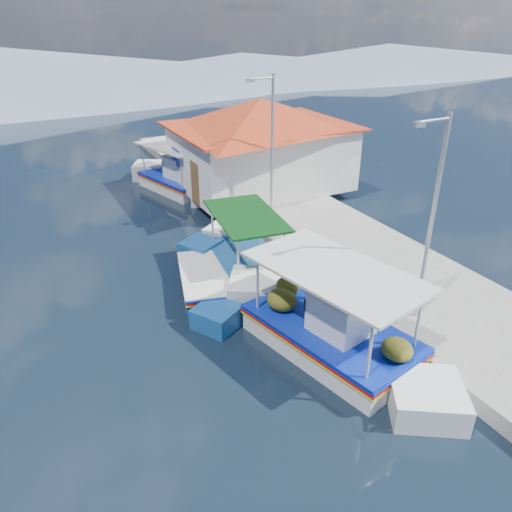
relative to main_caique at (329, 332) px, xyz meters
name	(u,v)px	position (x,y,z in m)	size (l,w,h in m)	color
ground	(327,425)	(-1.74, -2.44, -0.56)	(160.00, 160.00, 0.00)	black
quay	(365,260)	(4.16, 3.56, -0.31)	(5.00, 44.00, 0.50)	#A3A198
bollards	(331,271)	(2.06, 2.81, 0.09)	(0.20, 17.20, 0.30)	#A5A8AD
main_caique	(329,332)	(0.00, 0.00, 0.00)	(3.78, 8.60, 2.90)	silver
caique_green_canopy	(245,264)	(-0.15, 5.13, -0.17)	(2.71, 6.97, 2.63)	silver
caique_blue_hull	(207,282)	(-1.84, 4.68, -0.26)	(2.90, 6.01, 1.11)	#17518E
caique_far	(177,181)	(0.79, 15.26, -0.06)	(3.57, 7.38, 2.68)	silver
harbor_building	(261,142)	(4.45, 12.56, 2.22)	(10.49, 10.49, 4.40)	silver
lamp_post_near	(431,212)	(2.77, -0.44, 3.29)	(1.21, 0.14, 6.00)	#A5A8AD
lamp_post_far	(270,141)	(2.77, 8.56, 3.29)	(1.21, 0.14, 6.00)	#A5A8AD
mountain_ridge	(99,72)	(4.80, 53.56, 1.48)	(171.40, 96.00, 5.50)	gray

